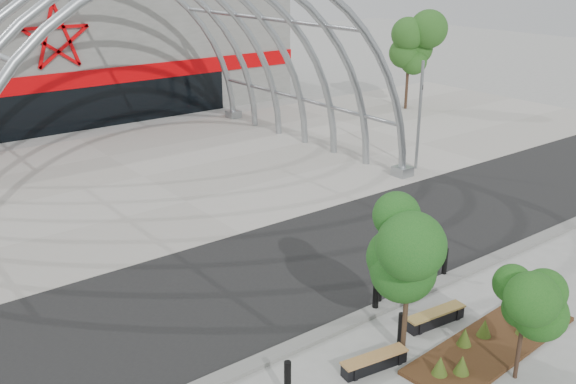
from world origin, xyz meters
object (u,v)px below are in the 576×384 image
(bench_0, at_px, (374,362))
(bollard_2, at_px, (376,294))
(signal_pole, at_px, (420,114))
(street_tree_0, at_px, (410,251))
(bench_1, at_px, (435,318))
(street_tree_1, at_px, (526,297))

(bench_0, distance_m, bollard_2, 2.95)
(signal_pole, height_order, bollard_2, signal_pole)
(bollard_2, bearing_deg, signal_pole, 37.20)
(signal_pole, relative_size, bollard_2, 4.72)
(street_tree_0, distance_m, bench_0, 3.04)
(bench_0, height_order, bollard_2, bollard_2)
(street_tree_0, relative_size, bench_1, 2.08)
(signal_pole, distance_m, street_tree_1, 16.95)
(street_tree_0, height_order, street_tree_1, street_tree_0)
(bench_0, bearing_deg, bench_1, 9.23)
(street_tree_0, xyz_separation_m, bench_0, (-1.10, -0.04, -2.83))
(street_tree_0, bearing_deg, bench_0, -178.07)
(street_tree_1, distance_m, bench_0, 4.12)
(signal_pole, height_order, street_tree_0, signal_pole)
(signal_pole, relative_size, bench_0, 2.79)
(street_tree_1, xyz_separation_m, bench_1, (0.34, 2.89, -2.10))
(bench_1, bearing_deg, street_tree_1, -96.70)
(street_tree_0, xyz_separation_m, bollard_2, (0.97, 2.02, -2.45))
(street_tree_0, xyz_separation_m, bench_1, (1.82, 0.44, -2.82))
(street_tree_1, bearing_deg, bench_1, 83.30)
(street_tree_0, distance_m, bollard_2, 3.33)
(street_tree_0, distance_m, street_tree_1, 2.95)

